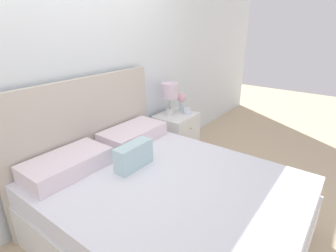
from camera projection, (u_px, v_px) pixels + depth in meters
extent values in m
plane|color=#CCB28E|center=(93.00, 194.00, 2.74)|extent=(12.00, 12.00, 0.00)
cube|color=white|center=(73.00, 68.00, 2.30)|extent=(8.00, 0.06, 2.60)
cube|color=white|center=(168.00, 219.00, 2.13)|extent=(1.58, 1.95, 0.37)
cube|color=white|center=(168.00, 191.00, 2.03)|extent=(1.55, 1.91, 0.18)
cube|color=beige|center=(88.00, 142.00, 2.50)|extent=(1.61, 0.05, 1.22)
cube|color=white|center=(67.00, 164.00, 2.09)|extent=(0.66, 0.36, 0.14)
cube|color=white|center=(133.00, 134.00, 2.65)|extent=(0.66, 0.36, 0.14)
cube|color=silver|center=(134.00, 156.00, 2.15)|extent=(0.35, 0.12, 0.21)
cube|color=white|center=(176.00, 137.00, 3.38)|extent=(0.50, 0.41, 0.60)
sphere|color=#B2AD93|center=(191.00, 128.00, 3.20)|extent=(0.02, 0.02, 0.02)
cylinder|color=white|center=(170.00, 112.00, 3.26)|extent=(0.10, 0.10, 0.07)
cylinder|color=#B7B29E|center=(170.00, 103.00, 3.22)|extent=(0.02, 0.02, 0.15)
cylinder|color=silver|center=(170.00, 90.00, 3.16)|extent=(0.21, 0.21, 0.18)
cylinder|color=silver|center=(181.00, 106.00, 3.37)|extent=(0.06, 0.06, 0.14)
sphere|color=#EFB2C6|center=(182.00, 97.00, 3.33)|extent=(0.12, 0.12, 0.12)
sphere|color=#609356|center=(183.00, 99.00, 3.36)|extent=(0.05, 0.05, 0.05)
cylinder|color=white|center=(187.00, 113.00, 3.31)|extent=(0.13, 0.13, 0.01)
cylinder|color=white|center=(187.00, 110.00, 3.30)|extent=(0.08, 0.08, 0.06)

